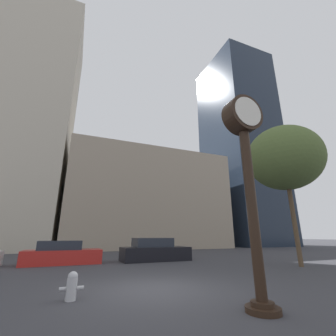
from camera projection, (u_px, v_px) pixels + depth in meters
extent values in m
plane|color=#38383D|center=(154.00, 290.00, 6.80)|extent=(200.00, 200.00, 0.00)
cube|color=#BCB29E|center=(6.00, 118.00, 28.40)|extent=(15.30, 12.00, 31.68)
cube|color=gray|center=(145.00, 201.00, 32.27)|extent=(20.88, 12.00, 12.57)
cube|color=#1E2838|center=(239.00, 146.00, 41.92)|extent=(10.00, 12.00, 35.28)
cylinder|color=black|center=(263.00, 310.00, 4.75)|extent=(0.74, 0.74, 0.12)
cylinder|color=black|center=(262.00, 304.00, 4.78)|extent=(0.49, 0.49, 0.10)
cylinder|color=black|center=(252.00, 208.00, 5.37)|extent=(0.25, 0.25, 3.96)
cylinder|color=black|center=(242.00, 116.00, 6.09)|extent=(1.02, 0.46, 1.02)
cylinder|color=white|center=(248.00, 111.00, 5.88)|extent=(0.83, 0.02, 0.83)
cylinder|color=white|center=(236.00, 120.00, 6.30)|extent=(0.83, 0.02, 0.83)
sphere|color=black|center=(240.00, 97.00, 6.25)|extent=(0.12, 0.12, 0.12)
cube|color=red|center=(63.00, 257.00, 12.95)|extent=(4.23, 1.80, 0.78)
cube|color=#232833|center=(60.00, 245.00, 13.06)|extent=(2.34, 1.56, 0.51)
cube|color=black|center=(155.00, 254.00, 14.73)|extent=(4.46, 1.98, 0.85)
cube|color=#232833|center=(152.00, 242.00, 14.85)|extent=(2.47, 1.71, 0.57)
cylinder|color=#B7B7BC|center=(71.00, 289.00, 5.69)|extent=(0.26, 0.26, 0.52)
sphere|color=#B7B7BC|center=(73.00, 276.00, 5.78)|extent=(0.24, 0.24, 0.24)
cylinder|color=#B7B7BC|center=(62.00, 289.00, 5.62)|extent=(0.17, 0.09, 0.09)
cylinder|color=#B7B7BC|center=(80.00, 288.00, 5.77)|extent=(0.17, 0.09, 0.09)
cylinder|color=brown|center=(294.00, 220.00, 12.46)|extent=(0.24, 0.24, 4.77)
ellipsoid|color=#516633|center=(284.00, 158.00, 13.52)|extent=(4.29, 4.29, 3.86)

